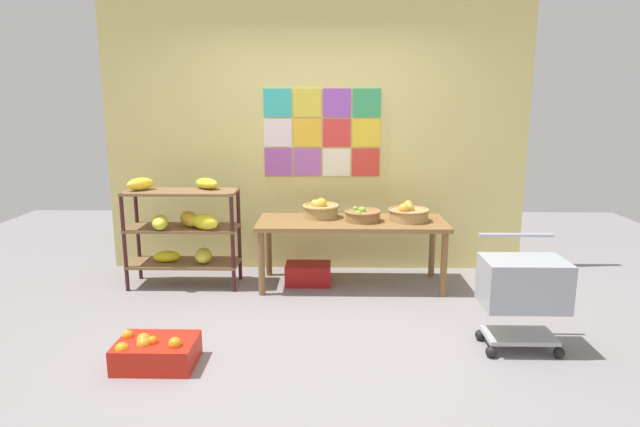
{
  "coord_description": "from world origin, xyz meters",
  "views": [
    {
      "loc": [
        0.16,
        -3.77,
        1.73
      ],
      "look_at": [
        0.07,
        0.71,
        0.79
      ],
      "focal_mm": 29.86,
      "sensor_mm": 36.0,
      "label": 1
    }
  ],
  "objects_px": {
    "fruit_basket_back_right": "(408,213)",
    "orange_crate_foreground": "(156,352)",
    "fruit_basket_centre": "(363,215)",
    "shopping_cart": "(523,287)",
    "fruit_basket_back_left": "(321,209)",
    "produce_crate_under_table": "(308,274)",
    "banana_shelf_unit": "(184,224)",
    "display_table": "(352,228)"
  },
  "relations": [
    {
      "from": "fruit_basket_back_right",
      "to": "shopping_cart",
      "type": "relative_size",
      "value": 0.48
    },
    {
      "from": "banana_shelf_unit",
      "to": "fruit_basket_centre",
      "type": "relative_size",
      "value": 3.03
    },
    {
      "from": "orange_crate_foreground",
      "to": "banana_shelf_unit",
      "type": "bearing_deg",
      "value": 97.82
    },
    {
      "from": "fruit_basket_centre",
      "to": "shopping_cart",
      "type": "xyz_separation_m",
      "value": [
        1.05,
        -1.32,
        -0.23
      ]
    },
    {
      "from": "display_table",
      "to": "fruit_basket_back_right",
      "type": "relative_size",
      "value": 4.63
    },
    {
      "from": "fruit_basket_back_right",
      "to": "orange_crate_foreground",
      "type": "bearing_deg",
      "value": -139.19
    },
    {
      "from": "fruit_basket_back_left",
      "to": "fruit_basket_back_right",
      "type": "distance_m",
      "value": 0.84
    },
    {
      "from": "fruit_basket_back_left",
      "to": "produce_crate_under_table",
      "type": "relative_size",
      "value": 0.82
    },
    {
      "from": "fruit_basket_back_right",
      "to": "fruit_basket_centre",
      "type": "distance_m",
      "value": 0.43
    },
    {
      "from": "fruit_basket_centre",
      "to": "orange_crate_foreground",
      "type": "relative_size",
      "value": 0.66
    },
    {
      "from": "fruit_basket_back_right",
      "to": "orange_crate_foreground",
      "type": "height_order",
      "value": "fruit_basket_back_right"
    },
    {
      "from": "fruit_basket_centre",
      "to": "shopping_cart",
      "type": "height_order",
      "value": "shopping_cart"
    },
    {
      "from": "display_table",
      "to": "fruit_basket_centre",
      "type": "xyz_separation_m",
      "value": [
        0.1,
        -0.02,
        0.13
      ]
    },
    {
      "from": "produce_crate_under_table",
      "to": "orange_crate_foreground",
      "type": "xyz_separation_m",
      "value": [
        -0.95,
        -1.67,
        -0.0
      ]
    },
    {
      "from": "fruit_basket_back_right",
      "to": "fruit_basket_centre",
      "type": "height_order",
      "value": "fruit_basket_back_right"
    },
    {
      "from": "fruit_basket_back_left",
      "to": "shopping_cart",
      "type": "bearing_deg",
      "value": -45.6
    },
    {
      "from": "fruit_basket_centre",
      "to": "orange_crate_foreground",
      "type": "height_order",
      "value": "fruit_basket_centre"
    },
    {
      "from": "banana_shelf_unit",
      "to": "fruit_basket_back_right",
      "type": "xyz_separation_m",
      "value": [
        2.12,
        0.04,
        0.11
      ]
    },
    {
      "from": "fruit_basket_back_left",
      "to": "fruit_basket_back_right",
      "type": "xyz_separation_m",
      "value": [
        0.83,
        -0.14,
        -0.01
      ]
    },
    {
      "from": "orange_crate_foreground",
      "to": "shopping_cart",
      "type": "distance_m",
      "value": 2.56
    },
    {
      "from": "fruit_basket_back_left",
      "to": "shopping_cart",
      "type": "height_order",
      "value": "fruit_basket_back_left"
    },
    {
      "from": "fruit_basket_back_left",
      "to": "orange_crate_foreground",
      "type": "relative_size",
      "value": 0.68
    },
    {
      "from": "banana_shelf_unit",
      "to": "display_table",
      "type": "bearing_deg",
      "value": 1.25
    },
    {
      "from": "fruit_basket_back_right",
      "to": "shopping_cart",
      "type": "height_order",
      "value": "fruit_basket_back_right"
    },
    {
      "from": "fruit_basket_centre",
      "to": "produce_crate_under_table",
      "type": "height_order",
      "value": "fruit_basket_centre"
    },
    {
      "from": "fruit_basket_back_left",
      "to": "shopping_cart",
      "type": "xyz_separation_m",
      "value": [
        1.44,
        -1.48,
        -0.26
      ]
    },
    {
      "from": "orange_crate_foreground",
      "to": "fruit_basket_centre",
      "type": "bearing_deg",
      "value": 47.82
    },
    {
      "from": "produce_crate_under_table",
      "to": "orange_crate_foreground",
      "type": "height_order",
      "value": "orange_crate_foreground"
    },
    {
      "from": "banana_shelf_unit",
      "to": "fruit_basket_centre",
      "type": "height_order",
      "value": "banana_shelf_unit"
    },
    {
      "from": "produce_crate_under_table",
      "to": "shopping_cart",
      "type": "xyz_separation_m",
      "value": [
        1.57,
        -1.37,
        0.36
      ]
    },
    {
      "from": "fruit_basket_back_right",
      "to": "orange_crate_foreground",
      "type": "distance_m",
      "value": 2.58
    },
    {
      "from": "fruit_basket_back_right",
      "to": "orange_crate_foreground",
      "type": "relative_size",
      "value": 0.73
    },
    {
      "from": "fruit_basket_back_left",
      "to": "fruit_basket_back_right",
      "type": "bearing_deg",
      "value": -9.28
    },
    {
      "from": "fruit_basket_centre",
      "to": "orange_crate_foreground",
      "type": "bearing_deg",
      "value": -132.18
    },
    {
      "from": "produce_crate_under_table",
      "to": "orange_crate_foreground",
      "type": "relative_size",
      "value": 0.83
    },
    {
      "from": "banana_shelf_unit",
      "to": "produce_crate_under_table",
      "type": "bearing_deg",
      "value": 3.33
    },
    {
      "from": "banana_shelf_unit",
      "to": "display_table",
      "type": "distance_m",
      "value": 1.59
    },
    {
      "from": "shopping_cart",
      "to": "fruit_basket_back_left",
      "type": "bearing_deg",
      "value": 136.84
    },
    {
      "from": "fruit_basket_centre",
      "to": "produce_crate_under_table",
      "type": "relative_size",
      "value": 0.79
    },
    {
      "from": "fruit_basket_back_right",
      "to": "produce_crate_under_table",
      "type": "xyz_separation_m",
      "value": [
        -0.95,
        0.03,
        -0.61
      ]
    },
    {
      "from": "banana_shelf_unit",
      "to": "fruit_basket_back_left",
      "type": "height_order",
      "value": "banana_shelf_unit"
    },
    {
      "from": "fruit_basket_back_left",
      "to": "fruit_basket_centre",
      "type": "height_order",
      "value": "fruit_basket_back_left"
    }
  ]
}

